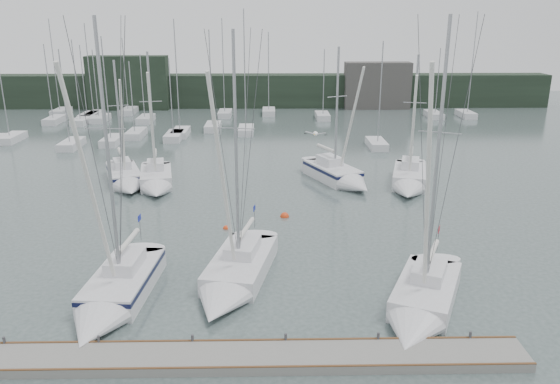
{
  "coord_description": "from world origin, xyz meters",
  "views": [
    {
      "loc": [
        1.34,
        -24.41,
        13.69
      ],
      "look_at": [
        1.94,
        5.0,
        4.17
      ],
      "focal_mm": 35.0,
      "sensor_mm": 36.0,
      "label": 1
    }
  ],
  "objects": [
    {
      "name": "far_building_left",
      "position": [
        -20.0,
        60.0,
        4.0
      ],
      "size": [
        12.0,
        3.0,
        8.0
      ],
      "primitive_type": "cube",
      "color": "black",
      "rests_on": "ground"
    },
    {
      "name": "far_treeline",
      "position": [
        0.0,
        62.0,
        2.5
      ],
      "size": [
        90.0,
        4.0,
        5.0
      ],
      "primitive_type": "cube",
      "color": "black",
      "rests_on": "ground"
    },
    {
      "name": "sailboat_near_center",
      "position": [
        -0.67,
        1.22,
        0.5
      ],
      "size": [
        4.67,
        9.57,
        14.13
      ],
      "rotation": [
        0.0,
        0.0,
        -0.21
      ],
      "color": "silver",
      "rests_on": "ground"
    },
    {
      "name": "mast_forest",
      "position": [
        -10.69,
        45.77,
        0.47
      ],
      "size": [
        61.05,
        26.77,
        14.6
      ],
      "color": "silver",
      "rests_on": "ground"
    },
    {
      "name": "far_building_right",
      "position": [
        18.0,
        60.0,
        3.5
      ],
      "size": [
        10.0,
        3.0,
        7.0
      ],
      "primitive_type": "cube",
      "color": "#43413E",
      "rests_on": "ground"
    },
    {
      "name": "ground",
      "position": [
        0.0,
        0.0,
        0.0
      ],
      "size": [
        160.0,
        160.0,
        0.0
      ],
      "primitive_type": "plane",
      "color": "#414E4D",
      "rests_on": "ground"
    },
    {
      "name": "dock",
      "position": [
        0.0,
        -5.0,
        0.2
      ],
      "size": [
        24.0,
        2.0,
        0.4
      ],
      "primitive_type": "cube",
      "color": "slate",
      "rests_on": "ground"
    },
    {
      "name": "sailboat_mid_e",
      "position": [
        12.92,
        18.63,
        0.59
      ],
      "size": [
        4.76,
        8.87,
        11.61
      ],
      "rotation": [
        0.0,
        0.0,
        -0.27
      ],
      "color": "silver",
      "rests_on": "ground"
    },
    {
      "name": "sailboat_near_left",
      "position": [
        -6.37,
        -0.49,
        0.58
      ],
      "size": [
        3.44,
        9.35,
        14.68
      ],
      "rotation": [
        0.0,
        0.0,
        -0.08
      ],
      "color": "silver",
      "rests_on": "ground"
    },
    {
      "name": "sailboat_mid_b",
      "position": [
        -8.02,
        18.92,
        0.58
      ],
      "size": [
        3.89,
        7.81,
        11.84
      ],
      "rotation": [
        0.0,
        0.0,
        0.19
      ],
      "color": "silver",
      "rests_on": "ground"
    },
    {
      "name": "sailboat_mid_d",
      "position": [
        7.48,
        20.12,
        0.62
      ],
      "size": [
        5.94,
        8.71,
        12.21
      ],
      "rotation": [
        0.0,
        0.0,
        0.43
      ],
      "color": "silver",
      "rests_on": "ground"
    },
    {
      "name": "sailboat_mid_a",
      "position": [
        -10.77,
        19.83,
        0.58
      ],
      "size": [
        5.07,
        8.24,
        11.09
      ],
      "rotation": [
        0.0,
        0.0,
        0.36
      ],
      "color": "silver",
      "rests_on": "ground"
    },
    {
      "name": "seagull",
      "position": [
        3.59,
        1.56,
        8.26
      ],
      "size": [
        1.01,
        0.5,
        0.2
      ],
      "rotation": [
        0.0,
        0.0,
        -0.34
      ],
      "color": "white",
      "rests_on": "ground"
    },
    {
      "name": "sailboat_near_right",
      "position": [
        8.45,
        -1.65,
        0.52
      ],
      "size": [
        5.93,
        8.65,
        14.72
      ],
      "rotation": [
        0.0,
        0.0,
        -0.43
      ],
      "color": "silver",
      "rests_on": "ground"
    },
    {
      "name": "buoy_b",
      "position": [
        2.41,
        12.15,
        0.0
      ],
      "size": [
        0.64,
        0.64,
        0.64
      ],
      "primitive_type": "sphere",
      "color": "red",
      "rests_on": "ground"
    },
    {
      "name": "buoy_a",
      "position": [
        -1.6,
        9.94,
        0.0
      ],
      "size": [
        0.43,
        0.43,
        0.43
      ],
      "primitive_type": "sphere",
      "color": "red",
      "rests_on": "ground"
    }
  ]
}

